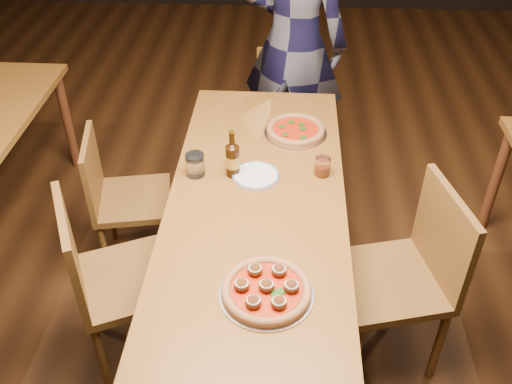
# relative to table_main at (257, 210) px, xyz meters

# --- Properties ---
(ground) EXTENTS (9.00, 9.00, 0.00)m
(ground) POSITION_rel_table_main_xyz_m (0.00, 0.00, -0.68)
(ground) COLOR black
(table_main) EXTENTS (0.80, 2.00, 0.75)m
(table_main) POSITION_rel_table_main_xyz_m (0.00, 0.00, 0.00)
(table_main) COLOR brown
(table_main) RESTS_ON ground
(chair_main_nw) EXTENTS (0.60, 0.60, 0.96)m
(chair_main_nw) POSITION_rel_table_main_xyz_m (-0.56, -0.28, -0.20)
(chair_main_nw) COLOR #573716
(chair_main_nw) RESTS_ON ground
(chair_main_sw) EXTENTS (0.47, 0.47, 0.85)m
(chair_main_sw) POSITION_rel_table_main_xyz_m (-0.69, 0.35, -0.25)
(chair_main_sw) COLOR #573716
(chair_main_sw) RESTS_ON ground
(chair_main_e) EXTENTS (0.56, 0.56, 0.98)m
(chair_main_e) POSITION_rel_table_main_xyz_m (0.60, -0.22, -0.19)
(chair_main_e) COLOR #573716
(chair_main_e) RESTS_ON ground
(chair_end) EXTENTS (0.50, 0.50, 0.87)m
(chair_end) POSITION_rel_table_main_xyz_m (0.07, 1.20, -0.24)
(chair_end) COLOR #573716
(chair_end) RESTS_ON ground
(pizza_meatball) EXTENTS (0.36, 0.36, 0.07)m
(pizza_meatball) POSITION_rel_table_main_xyz_m (0.07, -0.58, 0.10)
(pizza_meatball) COLOR #B7B7BF
(pizza_meatball) RESTS_ON table_main
(pizza_margherita) EXTENTS (0.33, 0.33, 0.04)m
(pizza_margherita) POSITION_rel_table_main_xyz_m (0.17, 0.55, 0.09)
(pizza_margherita) COLOR #B7B7BF
(pizza_margherita) RESTS_ON table_main
(plate_stack) EXTENTS (0.22, 0.22, 0.02)m
(plate_stack) POSITION_rel_table_main_xyz_m (-0.01, 0.15, 0.08)
(plate_stack) COLOR white
(plate_stack) RESTS_ON table_main
(beer_bottle) EXTENTS (0.07, 0.07, 0.24)m
(beer_bottle) POSITION_rel_table_main_xyz_m (-0.12, 0.17, 0.16)
(beer_bottle) COLOR black
(beer_bottle) RESTS_ON table_main
(water_glass) EXTENTS (0.09, 0.09, 0.11)m
(water_glass) POSITION_rel_table_main_xyz_m (-0.30, 0.16, 0.13)
(water_glass) COLOR white
(water_glass) RESTS_ON table_main
(amber_glass) EXTENTS (0.07, 0.07, 0.09)m
(amber_glass) POSITION_rel_table_main_xyz_m (0.30, 0.20, 0.12)
(amber_glass) COLOR #8C350F
(amber_glass) RESTS_ON table_main
(diner) EXTENTS (0.77, 0.61, 1.83)m
(diner) POSITION_rel_table_main_xyz_m (0.15, 1.33, 0.24)
(diner) COLOR black
(diner) RESTS_ON ground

